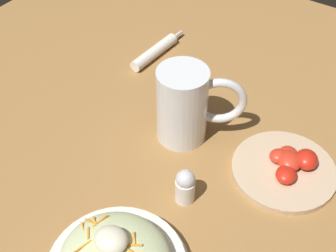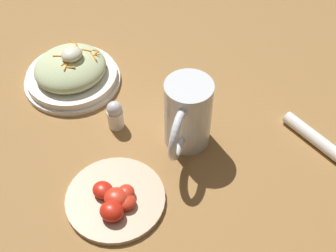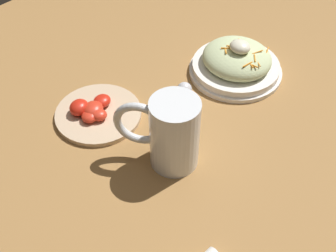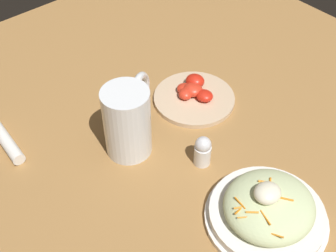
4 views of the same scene
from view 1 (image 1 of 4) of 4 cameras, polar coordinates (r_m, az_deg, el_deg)
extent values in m
plane|color=#9E703D|center=(0.85, 1.40, -5.67)|extent=(1.43, 1.43, 0.00)
cylinder|color=orange|center=(0.68, -4.17, -13.59)|extent=(0.02, 0.02, 0.01)
cylinder|color=orange|center=(0.71, -8.29, -11.44)|extent=(0.01, 0.03, 0.00)
cylinder|color=orange|center=(0.68, -4.15, -14.34)|extent=(0.02, 0.02, 0.01)
cylinder|color=orange|center=(0.71, -8.97, -11.46)|extent=(0.02, 0.01, 0.00)
cylinder|color=orange|center=(0.67, -5.32, -14.68)|extent=(0.03, 0.01, 0.01)
cylinder|color=orange|center=(0.70, -9.74, -12.81)|extent=(0.02, 0.02, 0.01)
cylinder|color=orange|center=(0.71, -10.39, -12.14)|extent=(0.02, 0.01, 0.00)
cylinder|color=orange|center=(0.69, -10.43, -14.34)|extent=(0.01, 0.03, 0.00)
cylinder|color=orange|center=(0.72, -9.38, -11.56)|extent=(0.02, 0.00, 0.00)
cylinder|color=orange|center=(0.68, -5.38, -14.13)|extent=(0.02, 0.01, 0.00)
ellipsoid|color=#EFEACC|center=(0.67, -6.97, -13.67)|extent=(0.05, 0.04, 0.03)
cylinder|color=white|center=(0.86, 1.72, 2.57)|extent=(0.10, 0.10, 0.15)
cylinder|color=orange|center=(0.88, 1.68, 1.18)|extent=(0.09, 0.09, 0.09)
cylinder|color=white|center=(0.84, 1.76, 3.83)|extent=(0.09, 0.09, 0.01)
torus|color=white|center=(0.86, 6.28, 3.03)|extent=(0.10, 0.07, 0.10)
cylinder|color=white|center=(1.10, -1.69, 9.03)|extent=(0.04, 0.14, 0.03)
cylinder|color=silver|center=(1.16, 1.11, 11.08)|extent=(0.01, 0.04, 0.01)
cylinder|color=#D1B28E|center=(0.87, 13.99, -5.28)|extent=(0.19, 0.19, 0.01)
ellipsoid|color=red|center=(0.86, 14.63, -4.13)|extent=(0.06, 0.06, 0.03)
ellipsoid|color=red|center=(0.88, 14.54, -3.40)|extent=(0.05, 0.05, 0.02)
ellipsoid|color=red|center=(0.87, 13.47, -3.60)|extent=(0.05, 0.05, 0.02)
ellipsoid|color=red|center=(0.84, 14.27, -5.81)|extent=(0.04, 0.05, 0.02)
ellipsoid|color=red|center=(0.87, 16.60, -3.95)|extent=(0.05, 0.06, 0.03)
cylinder|color=white|center=(0.80, 2.09, -7.87)|extent=(0.03, 0.03, 0.05)
sphere|color=silver|center=(0.77, 2.15, -6.50)|extent=(0.03, 0.03, 0.03)
camera|label=2|loc=(1.00, 54.79, 37.36)|focal=50.38mm
camera|label=3|loc=(1.22, -4.14, 46.71)|focal=48.46mm
camera|label=4|loc=(0.69, -66.99, 26.68)|focal=48.36mm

